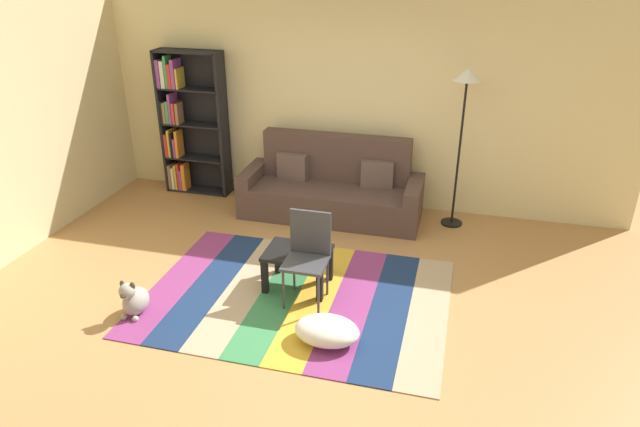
# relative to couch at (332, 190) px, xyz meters

# --- Properties ---
(ground_plane) EXTENTS (14.00, 14.00, 0.00)m
(ground_plane) POSITION_rel_couch_xyz_m (0.23, -2.02, -0.34)
(ground_plane) COLOR #B27F4C
(back_wall) EXTENTS (6.80, 0.10, 2.70)m
(back_wall) POSITION_rel_couch_xyz_m (0.23, 0.53, 1.01)
(back_wall) COLOR beige
(back_wall) RESTS_ON ground_plane
(left_wall) EXTENTS (0.10, 5.50, 2.70)m
(left_wall) POSITION_rel_couch_xyz_m (-3.17, -1.27, 1.01)
(left_wall) COLOR beige
(left_wall) RESTS_ON ground_plane
(rug) EXTENTS (2.93, 2.15, 0.01)m
(rug) POSITION_rel_couch_xyz_m (0.12, -1.96, -0.33)
(rug) COLOR #843370
(rug) RESTS_ON ground_plane
(couch) EXTENTS (2.26, 0.80, 1.00)m
(couch) POSITION_rel_couch_xyz_m (0.00, 0.00, 0.00)
(couch) COLOR #4C3833
(couch) RESTS_ON ground_plane
(bookshelf) EXTENTS (0.90, 0.28, 1.94)m
(bookshelf) POSITION_rel_couch_xyz_m (-2.11, 0.29, 0.63)
(bookshelf) COLOR black
(bookshelf) RESTS_ON ground_plane
(coffee_table) EXTENTS (0.64, 0.49, 0.40)m
(coffee_table) POSITION_rel_couch_xyz_m (0.08, -1.77, -0.01)
(coffee_table) COLOR black
(coffee_table) RESTS_ON rug
(pouf) EXTENTS (0.57, 0.41, 0.22)m
(pouf) POSITION_rel_couch_xyz_m (0.58, -2.57, -0.21)
(pouf) COLOR white
(pouf) RESTS_ON rug
(dog) EXTENTS (0.22, 0.35, 0.40)m
(dog) POSITION_rel_couch_xyz_m (-1.26, -2.62, -0.18)
(dog) COLOR #9E998E
(dog) RESTS_ON ground_plane
(standing_lamp) EXTENTS (0.32, 0.32, 1.92)m
(standing_lamp) POSITION_rel_couch_xyz_m (1.51, 0.11, 1.27)
(standing_lamp) COLOR black
(standing_lamp) RESTS_ON ground_plane
(tv_remote) EXTENTS (0.08, 0.16, 0.02)m
(tv_remote) POSITION_rel_couch_xyz_m (0.09, -1.84, 0.08)
(tv_remote) COLOR black
(tv_remote) RESTS_ON coffee_table
(folding_chair) EXTENTS (0.40, 0.40, 0.90)m
(folding_chair) POSITION_rel_couch_xyz_m (0.23, -1.94, 0.20)
(folding_chair) COLOR #38383D
(folding_chair) RESTS_ON ground_plane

